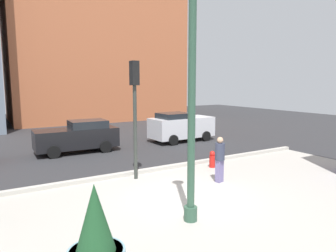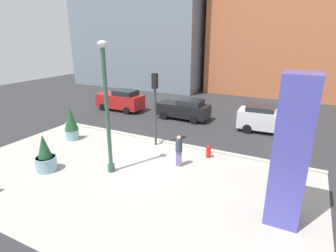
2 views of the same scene
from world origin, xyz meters
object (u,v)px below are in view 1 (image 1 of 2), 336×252
(potted_plant_by_pillar, at_px, (96,248))
(fire_hydrant, at_px, (212,159))
(traffic_light_corner, at_px, (135,101))
(lamp_post, at_px, (192,105))
(pedestrian_on_sidewalk, at_px, (220,157))
(car_passing_lane, at_px, (78,136))
(car_intersection, at_px, (181,126))

(potted_plant_by_pillar, relative_size, fire_hydrant, 2.63)
(fire_hydrant, distance_m, traffic_light_corner, 4.49)
(lamp_post, height_order, fire_hydrant, lamp_post)
(lamp_post, distance_m, potted_plant_by_pillar, 4.09)
(lamp_post, bearing_deg, fire_hydrant, 44.98)
(pedestrian_on_sidewalk, bearing_deg, traffic_light_corner, 141.91)
(traffic_light_corner, height_order, car_passing_lane, traffic_light_corner)
(lamp_post, relative_size, pedestrian_on_sidewalk, 3.73)
(potted_plant_by_pillar, distance_m, traffic_light_corner, 6.85)
(car_intersection, distance_m, pedestrian_on_sidewalk, 8.45)
(car_passing_lane, relative_size, pedestrian_on_sidewalk, 2.49)
(car_intersection, bearing_deg, potted_plant_by_pillar, -129.10)
(traffic_light_corner, height_order, car_intersection, traffic_light_corner)
(lamp_post, bearing_deg, potted_plant_by_pillar, -155.00)
(potted_plant_by_pillar, xyz_separation_m, traffic_light_corner, (3.33, 5.54, 2.26))
(fire_hydrant, xyz_separation_m, car_passing_lane, (-4.27, 6.17, 0.49))
(potted_plant_by_pillar, bearing_deg, car_intersection, 50.90)
(potted_plant_by_pillar, bearing_deg, car_passing_lane, 76.99)
(car_passing_lane, bearing_deg, pedestrian_on_sidewalk, -67.90)
(traffic_light_corner, distance_m, car_passing_lane, 6.35)
(car_intersection, xyz_separation_m, pedestrian_on_sidewalk, (-3.34, -7.76, 0.01))
(lamp_post, distance_m, car_passing_lane, 10.30)
(lamp_post, relative_size, potted_plant_by_pillar, 3.26)
(traffic_light_corner, xyz_separation_m, car_passing_lane, (-0.68, 5.92, -2.19))
(car_passing_lane, height_order, pedestrian_on_sidewalk, pedestrian_on_sidewalk)
(traffic_light_corner, relative_size, car_passing_lane, 1.05)
(lamp_post, relative_size, fire_hydrant, 8.59)
(fire_hydrant, height_order, traffic_light_corner, traffic_light_corner)
(car_intersection, bearing_deg, fire_hydrant, -110.74)
(car_passing_lane, bearing_deg, fire_hydrant, -55.34)
(car_passing_lane, xyz_separation_m, car_intersection, (6.55, -0.14, 0.09))
(traffic_light_corner, bearing_deg, potted_plant_by_pillar, -120.96)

